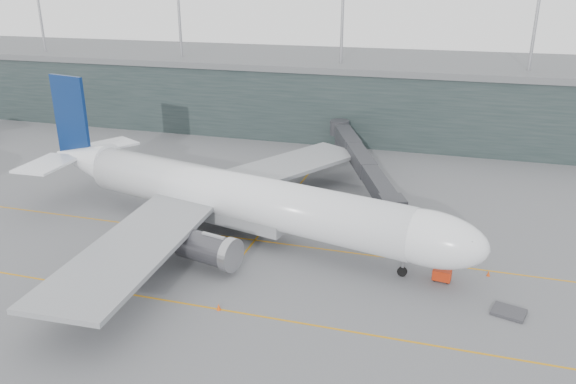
# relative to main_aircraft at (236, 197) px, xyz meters

# --- Properties ---
(ground) EXTENTS (320.00, 320.00, 0.00)m
(ground) POSITION_rel_main_aircraft_xyz_m (-2.20, 2.85, -5.06)
(ground) COLOR #55555A
(ground) RESTS_ON ground
(taxiline_a) EXTENTS (160.00, 0.25, 0.02)m
(taxiline_a) POSITION_rel_main_aircraft_xyz_m (-2.20, -1.15, -5.05)
(taxiline_a) COLOR #C48312
(taxiline_a) RESTS_ON ground
(taxiline_b) EXTENTS (160.00, 0.25, 0.02)m
(taxiline_b) POSITION_rel_main_aircraft_xyz_m (-2.20, -17.15, -5.05)
(taxiline_b) COLOR #C48312
(taxiline_b) RESTS_ON ground
(taxiline_lead_main) EXTENTS (0.25, 60.00, 0.02)m
(taxiline_lead_main) POSITION_rel_main_aircraft_xyz_m (2.80, 22.85, -5.05)
(taxiline_lead_main) COLOR #C48312
(taxiline_lead_main) RESTS_ON ground
(terminal) EXTENTS (240.00, 36.00, 29.00)m
(terminal) POSITION_rel_main_aircraft_xyz_m (-2.20, 60.84, 2.55)
(terminal) COLOR #1F2A2A
(terminal) RESTS_ON ground
(main_aircraft) EXTENTS (63.75, 58.86, 18.05)m
(main_aircraft) POSITION_rel_main_aircraft_xyz_m (0.00, 0.00, 0.00)
(main_aircraft) COLOR white
(main_aircraft) RESTS_ON ground
(jet_bridge) EXTENTS (16.53, 43.63, 5.92)m
(jet_bridge) POSITION_rel_main_aircraft_xyz_m (13.72, 24.22, -0.63)
(jet_bridge) COLOR #2A2B2F
(jet_bridge) RESTS_ON ground
(gse_cart) EXTENTS (2.09, 1.48, 1.33)m
(gse_cart) POSITION_rel_main_aircraft_xyz_m (25.81, -4.97, -4.33)
(gse_cart) COLOR #B2280C
(gse_cart) RESTS_ON ground
(baggage_dolly) EXTENTS (3.65, 3.23, 0.31)m
(baggage_dolly) POSITION_rel_main_aircraft_xyz_m (32.42, -9.74, -4.88)
(baggage_dolly) COLOR #313136
(baggage_dolly) RESTS_ON ground
(uld_a) EXTENTS (1.95, 1.62, 1.65)m
(uld_a) POSITION_rel_main_aircraft_xyz_m (-8.56, 12.20, -4.20)
(uld_a) COLOR #39393F
(uld_a) RESTS_ON ground
(uld_b) EXTENTS (2.14, 1.75, 1.86)m
(uld_b) POSITION_rel_main_aircraft_xyz_m (-3.75, 13.79, -4.09)
(uld_b) COLOR #39393F
(uld_b) RESTS_ON ground
(uld_c) EXTENTS (2.62, 2.27, 2.08)m
(uld_c) POSITION_rel_main_aircraft_xyz_m (-2.47, 12.38, -3.97)
(uld_c) COLOR #39393F
(uld_c) RESTS_ON ground
(cone_nose) EXTENTS (0.40, 0.40, 0.63)m
(cone_nose) POSITION_rel_main_aircraft_xyz_m (30.76, -2.39, -4.75)
(cone_nose) COLOR #D6410B
(cone_nose) RESTS_ON ground
(cone_wing_stbd) EXTENTS (0.45, 0.45, 0.71)m
(cone_wing_stbd) POSITION_rel_main_aircraft_xyz_m (4.72, -17.25, -4.71)
(cone_wing_stbd) COLOR #E64F0C
(cone_wing_stbd) RESTS_ON ground
(cone_wing_port) EXTENTS (0.46, 0.46, 0.74)m
(cone_wing_port) POSITION_rel_main_aircraft_xyz_m (6.22, 12.24, -4.70)
(cone_wing_port) COLOR orange
(cone_wing_port) RESTS_ON ground
(cone_tail) EXTENTS (0.43, 0.43, 0.68)m
(cone_tail) POSITION_rel_main_aircraft_xyz_m (-12.16, -8.65, -4.72)
(cone_tail) COLOR #DA4E0C
(cone_tail) RESTS_ON ground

